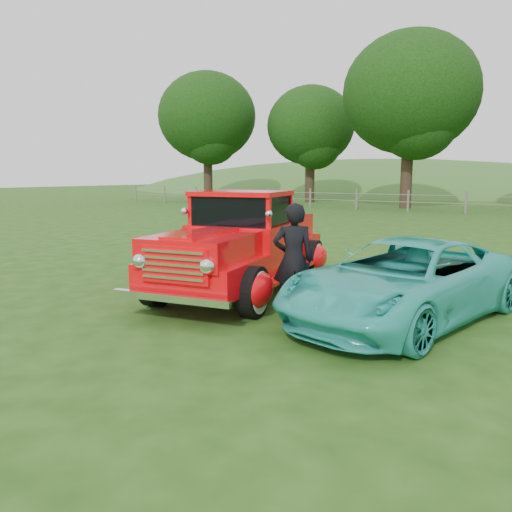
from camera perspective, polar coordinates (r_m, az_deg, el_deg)
The scene contains 9 objects.
ground at distance 7.82m, azimuth -5.69°, elevation -6.04°, with size 140.00×140.00×0.00m, color #214512.
distant_hills at distance 66.31m, azimuth 24.52°, elevation 2.76°, with size 116.00×60.00×18.00m.
fence_line at distance 28.35m, azimuth 22.86°, elevation 5.65°, with size 48.00×0.12×1.20m.
tree_far_west at distance 40.58m, azimuth -5.61°, elevation 15.54°, with size 7.60×7.60×9.93m.
tree_mid_west at distance 37.96m, azimuth 6.27°, elevation 14.54°, with size 6.40×6.40×8.46m.
tree_near_west at distance 32.47m, azimuth 17.23°, elevation 17.31°, with size 8.00×8.00×10.42m.
red_pickup at distance 8.85m, azimuth -1.49°, elevation 1.08°, with size 2.84×5.21×1.78m.
teal_sedan at distance 7.34m, azimuth 16.57°, elevation -2.75°, with size 1.92×4.17×1.16m, color #2FBCAE.
man at distance 7.33m, azimuth 4.28°, elevation -0.39°, with size 0.61×0.40×1.66m, color black.
Camera 1 is at (4.65, -5.93, 2.07)m, focal length 35.00 mm.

